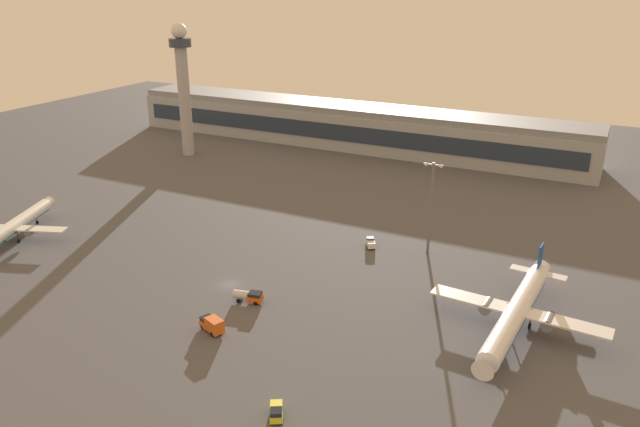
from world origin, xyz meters
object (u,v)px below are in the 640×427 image
(control_tower, at_px, (183,82))
(baggage_tractor, at_px, (276,412))
(airplane_near_gate, at_px, (517,311))
(maintenance_van, at_px, (371,243))
(catering_truck, at_px, (212,324))
(fuel_truck, at_px, (249,296))
(airplane_taxiway_distant, at_px, (13,227))
(apron_light_central, at_px, (431,202))

(control_tower, height_order, baggage_tractor, control_tower)
(airplane_near_gate, bearing_deg, maintenance_van, -26.64)
(airplane_near_gate, height_order, catering_truck, airplane_near_gate)
(fuel_truck, relative_size, maintenance_van, 1.45)
(airplane_near_gate, bearing_deg, baggage_tractor, 60.23)
(airplane_taxiway_distant, xyz_separation_m, fuel_truck, (72.05, 0.10, -2.21))
(baggage_tractor, distance_m, apron_light_central, 70.24)
(apron_light_central, bearing_deg, fuel_truck, -123.06)
(airplane_taxiway_distant, xyz_separation_m, catering_truck, (72.01, -12.79, -2.00))
(airplane_taxiway_distant, height_order, baggage_tractor, airplane_taxiway_distant)
(catering_truck, xyz_separation_m, maintenance_van, (12.29, 50.16, -0.40))
(fuel_truck, bearing_deg, airplane_taxiway_distant, -102.43)
(control_tower, bearing_deg, baggage_tractor, -47.01)
(airplane_taxiway_distant, distance_m, catering_truck, 73.16)
(maintenance_van, bearing_deg, fuel_truck, -137.72)
(airplane_near_gate, xyz_separation_m, apron_light_central, (-25.83, 26.56, 9.20))
(fuel_truck, height_order, maintenance_van, fuel_truck)
(control_tower, xyz_separation_m, baggage_tractor, (106.61, -114.35, -26.39))
(baggage_tractor, relative_size, apron_light_central, 0.20)
(control_tower, relative_size, maintenance_van, 10.59)
(baggage_tractor, distance_m, catering_truck, 28.59)
(catering_truck, height_order, apron_light_central, apron_light_central)
(catering_truck, relative_size, fuel_truck, 0.93)
(control_tower, xyz_separation_m, maintenance_van, (95.16, -48.29, -26.39))
(maintenance_van, bearing_deg, catering_truck, -133.30)
(airplane_near_gate, relative_size, apron_light_central, 1.88)
(airplane_taxiway_distant, xyz_separation_m, airplane_near_gate, (124.12, 13.85, 0.68))
(airplane_taxiway_distant, bearing_deg, catering_truck, -31.12)
(catering_truck, distance_m, fuel_truck, 12.89)
(airplane_near_gate, relative_size, maintenance_van, 9.62)
(apron_light_central, bearing_deg, control_tower, 157.48)
(baggage_tractor, relative_size, maintenance_van, 1.00)
(maintenance_van, relative_size, apron_light_central, 0.20)
(control_tower, distance_m, airplane_near_gate, 154.65)
(baggage_tractor, xyz_separation_m, fuel_truck, (-23.70, 28.79, 0.19))
(airplane_taxiway_distant, height_order, airplane_near_gate, airplane_near_gate)
(airplane_taxiway_distant, xyz_separation_m, apron_light_central, (98.29, 40.41, 9.88))
(catering_truck, bearing_deg, fuel_truck, 21.64)
(airplane_near_gate, distance_m, apron_light_central, 38.17)
(airplane_taxiway_distant, distance_m, fuel_truck, 72.09)
(airplane_near_gate, relative_size, baggage_tractor, 9.63)
(airplane_taxiway_distant, xyz_separation_m, baggage_tractor, (95.75, -28.70, -2.40))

